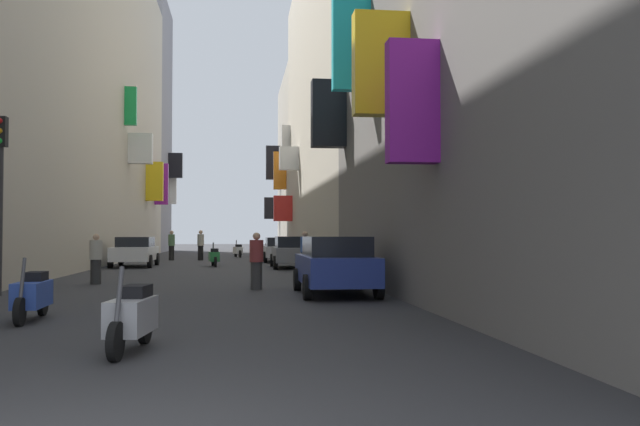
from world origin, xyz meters
TOP-DOWN VIEW (x-y plane):
  - ground_plane at (0.00, 30.00)m, footprint 140.00×140.00m
  - building_left_mid_a at (-8.00, 31.94)m, footprint 7.33×38.83m
  - building_left_mid_b at (-7.99, 55.68)m, footprint 7.25×8.65m
  - building_right_mid_a at (8.00, 33.51)m, footprint 7.30×26.14m
  - building_right_mid_b at (7.98, 53.29)m, footprint 7.37×13.43m
  - parked_car_white at (-3.57, 27.92)m, footprint 1.90×4.13m
  - parked_car_blue at (3.68, 12.21)m, footprint 1.86×4.08m
  - parked_car_silver at (3.58, 32.61)m, footprint 1.98×4.43m
  - parked_car_grey at (3.72, 25.77)m, footprint 1.94×4.20m
  - scooter_green at (0.12, 27.65)m, footprint 0.57×1.81m
  - scooter_white at (1.23, 40.23)m, footprint 0.66×1.74m
  - scooter_blue at (-2.36, 7.85)m, footprint 0.47×1.97m
  - scooter_orange at (3.39, 45.47)m, footprint 0.49×1.88m
  - scooter_silver at (-0.12, 4.40)m, footprint 0.57×1.82m
  - pedestrian_crossing at (3.88, 22.00)m, footprint 0.51×0.51m
  - pedestrian_near_left at (-0.93, 35.35)m, footprint 0.39×0.39m
  - pedestrian_near_right at (1.75, 14.06)m, footprint 0.51×0.51m
  - pedestrian_mid_street at (-3.07, 16.70)m, footprint 0.47×0.47m
  - pedestrian_far_away at (-2.62, 35.51)m, footprint 0.54×0.54m
  - traffic_light_near_corner at (-4.62, 12.93)m, footprint 0.26×0.34m

SIDE VIEW (x-z plane):
  - ground_plane at x=0.00m, z-range 0.00..0.00m
  - scooter_white at x=1.23m, z-range -0.10..1.03m
  - scooter_green at x=0.12m, z-range -0.10..1.03m
  - scooter_silver at x=-0.12m, z-range -0.10..1.03m
  - scooter_orange at x=3.39m, z-range -0.10..1.03m
  - scooter_blue at x=-2.36m, z-range -0.10..1.03m
  - parked_car_silver at x=3.58m, z-range 0.05..1.39m
  - parked_car_white at x=-3.57m, z-range 0.05..1.44m
  - parked_car_grey at x=3.72m, z-range 0.04..1.46m
  - pedestrian_mid_street at x=-3.07m, z-range -0.01..1.53m
  - parked_car_blue at x=3.68m, z-range 0.04..1.51m
  - pedestrian_near_right at x=1.75m, z-range -0.01..1.56m
  - pedestrian_crossing at x=3.88m, z-range 0.00..1.64m
  - pedestrian_far_away at x=-2.62m, z-range 0.00..1.74m
  - pedestrian_near_left at x=-0.93m, z-range 0.00..1.76m
  - traffic_light_near_corner at x=-4.62m, z-range 0.79..5.25m
  - building_right_mid_b at x=7.98m, z-range 0.00..14.88m
  - building_right_mid_a at x=8.00m, z-range 0.00..18.23m
  - building_left_mid_a at x=-8.00m, z-range 0.00..19.35m
  - building_left_mid_b at x=-7.99m, z-range -0.01..21.90m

